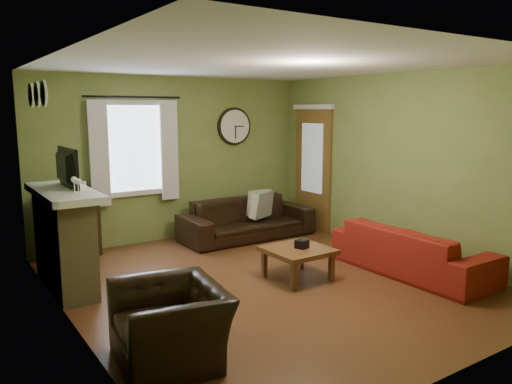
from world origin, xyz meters
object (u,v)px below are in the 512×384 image
sofa_red (412,250)px  coffee_table (298,263)px  sofa_brown (247,219)px  armchair (170,324)px  bookshelf (70,225)px

sofa_red → coffee_table: (-1.35, 0.64, -0.11)m
sofa_brown → armchair: bearing=-131.8°
bookshelf → coffee_table: bookshelf is taller
bookshelf → sofa_red: (3.45, -3.18, -0.15)m
sofa_red → sofa_brown: bearing=16.4°
sofa_brown → sofa_red: 2.79m
armchair → coffee_table: size_ratio=1.32×
sofa_brown → armchair: 4.09m
coffee_table → bookshelf: bearing=129.5°
bookshelf → sofa_red: 4.70m
armchair → bookshelf: bearing=-173.5°
coffee_table → sofa_brown: bearing=74.5°
coffee_table → sofa_red: bearing=-25.3°
coffee_table → armchair: bearing=-154.9°
bookshelf → sofa_red: bookshelf is taller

